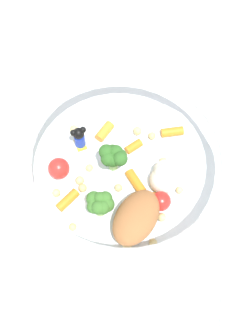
# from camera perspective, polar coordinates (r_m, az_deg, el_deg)

# --- Properties ---
(ground_plane) EXTENTS (2.40, 2.40, 0.00)m
(ground_plane) POSITION_cam_1_polar(r_m,az_deg,el_deg) (0.57, -0.72, -1.04)
(ground_plane) COLOR white
(food_container) EXTENTS (0.25, 0.25, 0.06)m
(food_container) POSITION_cam_1_polar(r_m,az_deg,el_deg) (0.53, 0.21, -0.67)
(food_container) COLOR white
(food_container) RESTS_ON ground_plane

